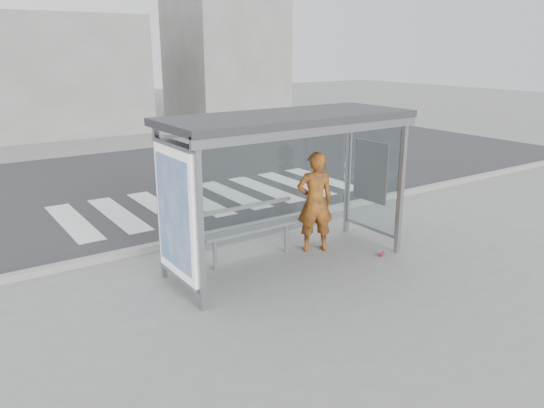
{
  "coord_description": "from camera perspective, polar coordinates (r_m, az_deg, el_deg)",
  "views": [
    {
      "loc": [
        -5.08,
        -6.97,
        3.65
      ],
      "look_at": [
        -0.19,
        0.2,
        1.08
      ],
      "focal_mm": 35.0,
      "sensor_mm": 36.0,
      "label": 1
    }
  ],
  "objects": [
    {
      "name": "curb",
      "position": [
        10.87,
        -4.39,
        -2.83
      ],
      "size": [
        30.0,
        0.18,
        0.12
      ],
      "primitive_type": "cube",
      "color": "gray",
      "rests_on": "ground"
    },
    {
      "name": "crosswalk",
      "position": [
        13.48,
        -6.14,
        0.7
      ],
      "size": [
        7.55,
        3.0,
        0.0
      ],
      "color": "silver",
      "rests_on": "ground"
    },
    {
      "name": "bus_shelter",
      "position": [
        8.62,
        -0.5,
        5.36
      ],
      "size": [
        4.25,
        1.65,
        2.62
      ],
      "color": "gray",
      "rests_on": "ground"
    },
    {
      "name": "road",
      "position": [
        15.31,
        -13.91,
        2.22
      ],
      "size": [
        30.0,
        10.0,
        0.01
      ],
      "primitive_type": "cube",
      "color": "#2C2C2F",
      "rests_on": "ground"
    },
    {
      "name": "bench",
      "position": [
        9.32,
        -2.25,
        -2.74
      ],
      "size": [
        1.91,
        0.33,
        0.99
      ],
      "color": "gray",
      "rests_on": "ground"
    },
    {
      "name": "soda_can",
      "position": [
        9.89,
        11.69,
        -5.29
      ],
      "size": [
        0.15,
        0.11,
        0.07
      ],
      "primitive_type": "cylinder",
      "rotation": [
        0.0,
        1.57,
        0.35
      ],
      "color": "#C63A6D",
      "rests_on": "ground"
    },
    {
      "name": "person",
      "position": [
        9.71,
        4.64,
        0.21
      ],
      "size": [
        0.81,
        0.68,
        1.87
      ],
      "primitive_type": "imported",
      "rotation": [
        0.0,
        0.0,
        2.73
      ],
      "color": "orange",
      "rests_on": "ground"
    },
    {
      "name": "ground",
      "position": [
        9.36,
        1.64,
        -6.45
      ],
      "size": [
        80.0,
        80.0,
        0.0
      ],
      "primitive_type": "plane",
      "color": "slate",
      "rests_on": "ground"
    },
    {
      "name": "building_center",
      "position": [
        25.51,
        -23.37,
        12.59
      ],
      "size": [
        8.0,
        5.0,
        5.0
      ],
      "primitive_type": "cube",
      "color": "slate",
      "rests_on": "ground"
    },
    {
      "name": "building_right",
      "position": [
        28.67,
        -5.08,
        16.12
      ],
      "size": [
        5.0,
        5.0,
        7.0
      ],
      "primitive_type": "cube",
      "color": "slate",
      "rests_on": "ground"
    }
  ]
}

